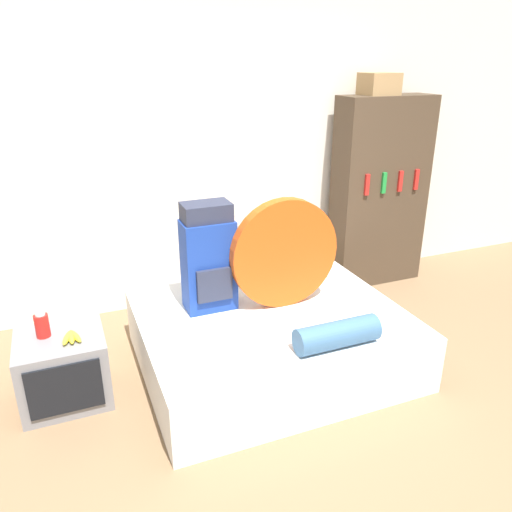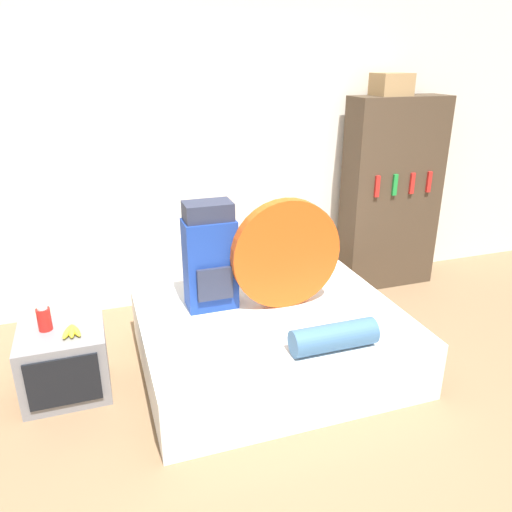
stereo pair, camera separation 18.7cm
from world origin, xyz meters
The scene contains 11 objects.
ground_plane centered at (0.00, 0.00, 0.00)m, with size 16.00×16.00×0.00m, color #846647.
wall_back centered at (0.00, 2.08, 1.30)m, with size 8.00×0.05×2.60m.
bed centered at (0.12, 0.81, 0.21)m, with size 1.81×1.50×0.41m.
backpack centered at (-0.25, 1.06, 0.78)m, with size 0.35×0.26×0.77m.
tent_bag centered at (0.26, 0.91, 0.81)m, with size 0.79×0.09×0.79m.
sleeping_roll centered at (0.32, 0.26, 0.50)m, with size 0.55×0.17×0.17m.
television centered at (-1.28, 0.92, 0.23)m, with size 0.54×0.49×0.46m.
canister centered at (-1.36, 0.98, 0.54)m, with size 0.09×0.09×0.17m.
banana_bunch centered at (-1.20, 0.88, 0.48)m, with size 0.13×0.17×0.04m.
bookshelf centered at (1.68, 1.81, 0.89)m, with size 0.90×0.35×1.77m.
cardboard_box centered at (1.58, 1.82, 1.87)m, with size 0.30×0.27×0.19m.
Camera 1 is at (-1.15, -2.03, 2.09)m, focal length 35.00 mm.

